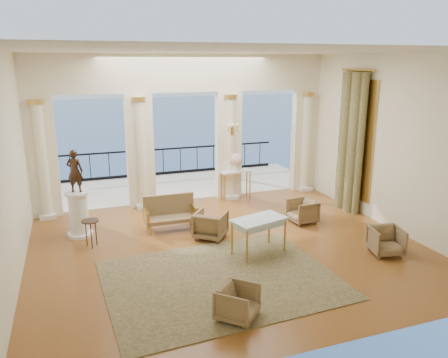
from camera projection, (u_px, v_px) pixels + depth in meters
name	position (u px, v px, depth m)	size (l,w,h in m)	color
floor	(228.00, 248.00, 10.36)	(9.00, 9.00, 0.00)	#4C2109
room_walls	(248.00, 135.00, 8.59)	(9.00, 9.00, 9.00)	white
arcade	(185.00, 120.00, 13.16)	(9.00, 0.56, 4.50)	#F5ECC5
terrace	(173.00, 186.00, 15.65)	(10.00, 3.60, 0.10)	#B6AB9A
balustrade	(163.00, 164.00, 16.98)	(9.00, 0.06, 1.03)	black
palm_tree	(218.00, 67.00, 15.93)	(2.00, 2.00, 4.50)	#4C3823
sea	(94.00, 131.00, 66.53)	(160.00, 160.00, 0.00)	#264D88
curtain	(350.00, 143.00, 12.57)	(0.33, 1.40, 4.09)	#4F4825
window_frame	(356.00, 139.00, 12.61)	(0.04, 1.60, 3.40)	gold
wall_sconce	(232.00, 130.00, 13.41)	(0.30, 0.11, 0.33)	gold
rug	(221.00, 280.00, 8.84)	(4.54, 3.53, 0.02)	#35381D
armchair_a	(238.00, 301.00, 7.45)	(0.64, 0.60, 0.66)	#483A1F
armchair_b	(386.00, 239.00, 9.96)	(0.68, 0.64, 0.70)	#483A1F
armchair_c	(302.00, 210.00, 11.93)	(0.68, 0.64, 0.70)	#483A1F
armchair_d	(211.00, 223.00, 10.88)	(0.73, 0.68, 0.75)	#483A1F
settee	(170.00, 213.00, 11.46)	(1.36, 0.60, 0.89)	#483A1F
game_table	(259.00, 222.00, 9.90)	(1.36, 0.97, 0.84)	#A0BCC9
pedestal	(79.00, 215.00, 10.95)	(0.63, 0.63, 1.16)	silver
statue	(75.00, 171.00, 10.65)	(0.39, 0.25, 1.06)	#312116
console_table	(236.00, 175.00, 13.88)	(1.03, 0.53, 0.93)	silver
urn	(236.00, 161.00, 13.76)	(0.42, 0.42, 0.56)	white
side_table	(90.00, 224.00, 10.31)	(0.40, 0.40, 0.66)	black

